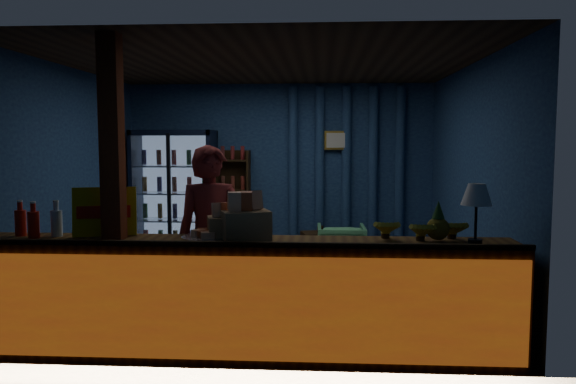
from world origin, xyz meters
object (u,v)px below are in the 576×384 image
table_lamp (477,197)px  shopkeeper (211,241)px  green_chair (341,246)px  pastry_tray (211,236)px

table_lamp → shopkeeper: bearing=166.6°
green_chair → table_lamp: table_lamp is taller
shopkeeper → table_lamp: size_ratio=3.64×
green_chair → shopkeeper: bearing=64.1°
green_chair → table_lamp: 3.50m
green_chair → table_lamp: size_ratio=1.41×
pastry_tray → table_lamp: (2.10, -0.08, 0.34)m
green_chair → table_lamp: (0.93, -3.22, 1.02)m
shopkeeper → pastry_tray: (0.08, -0.44, 0.12)m
shopkeeper → pastry_tray: bearing=-94.7°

